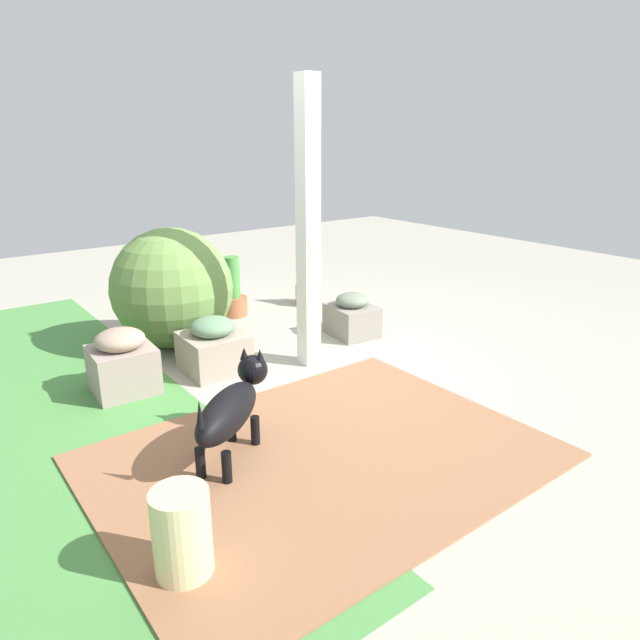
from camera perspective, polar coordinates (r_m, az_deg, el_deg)
ground_plane at (r=4.35m, az=0.46°, el=-5.01°), size 12.00×12.00×0.00m
brick_path at (r=3.25m, az=0.31°, el=-13.48°), size 1.80×2.40×0.02m
porch_pillar at (r=4.20m, az=-1.20°, el=9.13°), size 0.13×0.13×2.11m
stone_planter_nearest at (r=5.04m, az=3.23°, el=0.38°), size 0.46×0.40×0.39m
stone_planter_mid at (r=4.35m, az=-10.60°, el=-2.66°), size 0.48×0.46×0.42m
stone_planter_far at (r=4.15m, az=-19.17°, el=-4.06°), size 0.43×0.43×0.46m
round_shrub at (r=4.86m, az=-14.58°, el=3.11°), size 1.00×1.00×1.00m
terracotta_pot_tall at (r=5.64m, az=-8.72°, el=2.51°), size 0.27×0.27×0.59m
terracotta_pot_spiky at (r=5.94m, az=-1.21°, el=3.88°), size 0.26×0.26×0.52m
dog at (r=3.15m, az=-8.85°, el=-8.60°), size 0.59×0.70×0.53m
ceramic_urn at (r=2.49m, az=-13.66°, el=-20.12°), size 0.24×0.24×0.39m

